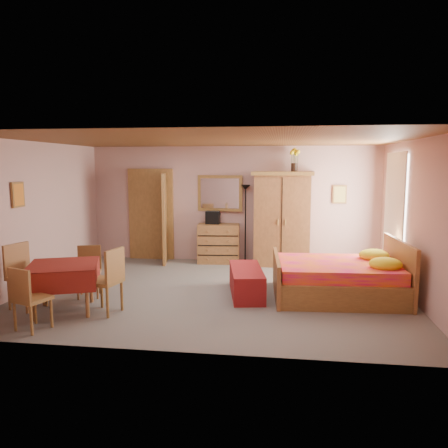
# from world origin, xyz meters

# --- Properties ---
(floor) EXTENTS (6.50, 6.50, 0.00)m
(floor) POSITION_xyz_m (0.00, 0.00, 0.00)
(floor) COLOR slate
(floor) RESTS_ON ground
(ceiling) EXTENTS (6.50, 6.50, 0.00)m
(ceiling) POSITION_xyz_m (0.00, 0.00, 2.60)
(ceiling) COLOR brown
(ceiling) RESTS_ON wall_back
(wall_back) EXTENTS (6.50, 0.10, 2.60)m
(wall_back) POSITION_xyz_m (0.00, 2.50, 1.30)
(wall_back) COLOR tan
(wall_back) RESTS_ON floor
(wall_front) EXTENTS (6.50, 0.10, 2.60)m
(wall_front) POSITION_xyz_m (0.00, -2.50, 1.30)
(wall_front) COLOR tan
(wall_front) RESTS_ON floor
(wall_left) EXTENTS (0.10, 5.00, 2.60)m
(wall_left) POSITION_xyz_m (-3.25, 0.00, 1.30)
(wall_left) COLOR tan
(wall_left) RESTS_ON floor
(wall_right) EXTENTS (0.10, 5.00, 2.60)m
(wall_right) POSITION_xyz_m (3.25, 0.00, 1.30)
(wall_right) COLOR tan
(wall_right) RESTS_ON floor
(doorway) EXTENTS (1.06, 0.12, 2.15)m
(doorway) POSITION_xyz_m (-1.90, 2.47, 1.02)
(doorway) COLOR #9E6B35
(doorway) RESTS_ON floor
(window) EXTENTS (0.08, 1.40, 1.95)m
(window) POSITION_xyz_m (3.21, 1.20, 1.45)
(window) COLOR white
(window) RESTS_ON wall_right
(picture_left) EXTENTS (0.04, 0.32, 0.42)m
(picture_left) POSITION_xyz_m (-3.22, -0.60, 1.70)
(picture_left) COLOR orange
(picture_left) RESTS_ON wall_left
(picture_back) EXTENTS (0.30, 0.04, 0.40)m
(picture_back) POSITION_xyz_m (2.35, 2.47, 1.55)
(picture_back) COLOR #D8BF59
(picture_back) RESTS_ON wall_back
(chest_of_drawers) EXTENTS (0.96, 0.53, 0.87)m
(chest_of_drawers) POSITION_xyz_m (-0.29, 2.26, 0.44)
(chest_of_drawers) COLOR brown
(chest_of_drawers) RESTS_ON floor
(wall_mirror) EXTENTS (1.03, 0.14, 0.81)m
(wall_mirror) POSITION_xyz_m (-0.29, 2.47, 1.55)
(wall_mirror) COLOR white
(wall_mirror) RESTS_ON wall_back
(stereo) EXTENTS (0.31, 0.23, 0.29)m
(stereo) POSITION_xyz_m (-0.42, 2.31, 1.02)
(stereo) COLOR black
(stereo) RESTS_ON chest_of_drawers
(floor_lamp) EXTENTS (0.29, 0.29, 1.75)m
(floor_lamp) POSITION_xyz_m (0.30, 2.34, 0.88)
(floor_lamp) COLOR black
(floor_lamp) RESTS_ON floor
(wardrobe) EXTENTS (1.34, 0.75, 2.05)m
(wardrobe) POSITION_xyz_m (1.13, 2.18, 1.02)
(wardrobe) COLOR #965E33
(wardrobe) RESTS_ON floor
(sunflower_vase) EXTENTS (0.21, 0.21, 0.49)m
(sunflower_vase) POSITION_xyz_m (1.36, 2.25, 2.29)
(sunflower_vase) COLOR yellow
(sunflower_vase) RESTS_ON wardrobe
(bed) EXTENTS (2.19, 1.77, 0.97)m
(bed) POSITION_xyz_m (2.04, -0.03, 0.48)
(bed) COLOR #E21660
(bed) RESTS_ON floor
(bench) EXTENTS (0.73, 1.43, 0.45)m
(bench) POSITION_xyz_m (0.54, -0.11, 0.23)
(bench) COLOR maroon
(bench) RESTS_ON floor
(dining_table) EXTENTS (1.27, 1.27, 0.72)m
(dining_table) POSITION_xyz_m (-2.10, -1.31, 0.36)
(dining_table) COLOR maroon
(dining_table) RESTS_ON floor
(chair_south) EXTENTS (0.50, 0.50, 0.87)m
(chair_south) POSITION_xyz_m (-2.16, -2.06, 0.43)
(chair_south) COLOR #9E6C35
(chair_south) RESTS_ON floor
(chair_north) EXTENTS (0.48, 0.48, 0.84)m
(chair_north) POSITION_xyz_m (-2.06, -0.57, 0.42)
(chair_north) COLOR #9B6034
(chair_north) RESTS_ON floor
(chair_west) EXTENTS (0.57, 0.57, 1.00)m
(chair_west) POSITION_xyz_m (-2.73, -1.25, 0.50)
(chair_west) COLOR #AA6D39
(chair_west) RESTS_ON floor
(chair_east) EXTENTS (0.53, 0.53, 0.98)m
(chair_east) POSITION_xyz_m (-1.48, -1.29, 0.49)
(chair_east) COLOR olive
(chair_east) RESTS_ON floor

